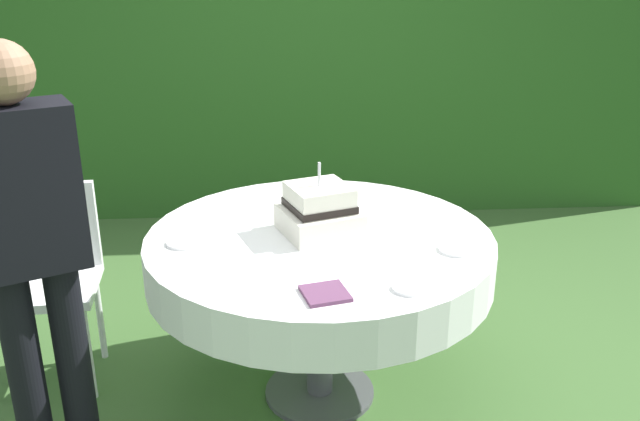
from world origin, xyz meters
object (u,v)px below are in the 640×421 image
object	(u,v)px
standing_person	(30,246)
cake_table	(320,256)
serving_plate_near	(185,242)
garden_chair	(52,265)
serving_plate_left	(409,288)
serving_plate_far	(457,249)
serving_plate_right	(315,196)
wedding_cake	(321,210)
napkin_stack	(325,293)

from	to	relation	value
standing_person	cake_table	bearing A→B (deg)	22.63
serving_plate_near	garden_chair	bearing A→B (deg)	153.23
cake_table	serving_plate_near	bearing A→B (deg)	-174.04
serving_plate_left	serving_plate_near	bearing A→B (deg)	151.05
serving_plate_far	garden_chair	xyz separation A→B (m)	(-1.69, 0.46, -0.23)
serving_plate_left	serving_plate_right	xyz separation A→B (m)	(-0.26, 0.95, 0.00)
wedding_cake	garden_chair	bearing A→B (deg)	168.56
cake_table	wedding_cake	distance (m)	0.19
serving_plate_left	napkin_stack	xyz separation A→B (m)	(-0.29, -0.02, 0.00)
serving_plate_near	serving_plate_far	xyz separation A→B (m)	(1.05, -0.14, 0.00)
serving_plate_left	napkin_stack	world-z (taller)	napkin_stack
wedding_cake	serving_plate_left	size ratio (longest dim) A/B	3.26
wedding_cake	serving_plate_far	world-z (taller)	wedding_cake
serving_plate_far	napkin_stack	xyz separation A→B (m)	(-0.53, -0.33, 0.00)
napkin_stack	cake_table	bearing A→B (deg)	88.12
serving_plate_near	serving_plate_left	bearing A→B (deg)	-28.95
wedding_cake	serving_plate_right	distance (m)	0.43
cake_table	serving_plate_left	xyz separation A→B (m)	(0.27, -0.50, 0.10)
cake_table	serving_plate_far	bearing A→B (deg)	-20.77
cake_table	napkin_stack	world-z (taller)	napkin_stack
serving_plate_near	standing_person	xyz separation A→B (m)	(-0.46, -0.36, 0.16)
cake_table	standing_person	xyz separation A→B (m)	(-0.99, -0.41, 0.26)
serving_plate_near	standing_person	size ratio (longest dim) A/B	0.09
serving_plate_far	serving_plate_left	world-z (taller)	same
wedding_cake	garden_chair	distance (m)	1.25
serving_plate_right	napkin_stack	bearing A→B (deg)	-91.53
serving_plate_right	napkin_stack	world-z (taller)	napkin_stack
wedding_cake	serving_plate_far	size ratio (longest dim) A/B	2.65
cake_table	garden_chair	world-z (taller)	garden_chair
garden_chair	standing_person	size ratio (longest dim) A/B	0.56
serving_plate_far	napkin_stack	distance (m)	0.62
serving_plate_near	garden_chair	world-z (taller)	garden_chair
serving_plate_right	cake_table	bearing A→B (deg)	-91.13
serving_plate_far	napkin_stack	bearing A→B (deg)	-148.44
serving_plate_right	serving_plate_near	bearing A→B (deg)	-136.92
cake_table	serving_plate_near	size ratio (longest dim) A/B	9.68
serving_plate_near	serving_plate_left	xyz separation A→B (m)	(0.80, -0.44, 0.00)
serving_plate_left	serving_plate_right	distance (m)	0.99
serving_plate_far	serving_plate_left	bearing A→B (deg)	-128.85
garden_chair	serving_plate_near	bearing A→B (deg)	-26.77
serving_plate_near	serving_plate_far	world-z (taller)	same
serving_plate_far	standing_person	world-z (taller)	standing_person
serving_plate_left	serving_plate_right	size ratio (longest dim) A/B	0.96
cake_table	standing_person	size ratio (longest dim) A/B	0.88
serving_plate_near	napkin_stack	bearing A→B (deg)	-42.00
serving_plate_far	serving_plate_right	bearing A→B (deg)	127.99
serving_plate_right	garden_chair	size ratio (longest dim) A/B	0.14
serving_plate_near	napkin_stack	distance (m)	0.70
cake_table	garden_chair	bearing A→B (deg)	167.20
wedding_cake	napkin_stack	world-z (taller)	wedding_cake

